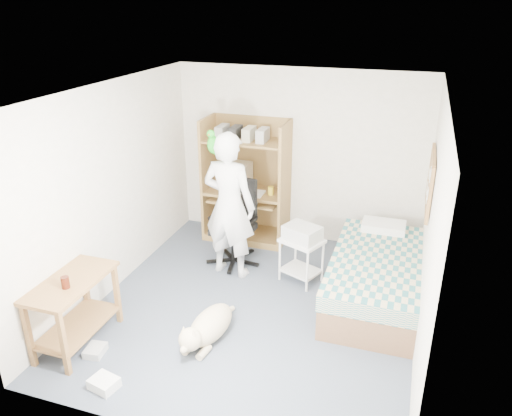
# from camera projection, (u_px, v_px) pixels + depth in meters

# --- Properties ---
(floor) EXTENTS (4.00, 4.00, 0.00)m
(floor) POSITION_uv_depth(u_px,v_px,m) (255.00, 306.00, 5.87)
(floor) COLOR #44505D
(floor) RESTS_ON ground
(wall_back) EXTENTS (3.60, 0.02, 2.50)m
(wall_back) POSITION_uv_depth(u_px,v_px,m) (299.00, 157.00, 7.13)
(wall_back) COLOR beige
(wall_back) RESTS_ON floor
(wall_right) EXTENTS (0.02, 4.00, 2.50)m
(wall_right) POSITION_uv_depth(u_px,v_px,m) (430.00, 231.00, 4.87)
(wall_right) COLOR beige
(wall_right) RESTS_ON floor
(wall_left) EXTENTS (0.02, 4.00, 2.50)m
(wall_left) POSITION_uv_depth(u_px,v_px,m) (111.00, 190.00, 5.90)
(wall_left) COLOR beige
(wall_left) RESTS_ON floor
(ceiling) EXTENTS (3.60, 4.00, 0.02)m
(ceiling) POSITION_uv_depth(u_px,v_px,m) (255.00, 92.00, 4.90)
(ceiling) COLOR white
(ceiling) RESTS_ON wall_back
(computer_hutch) EXTENTS (1.20, 0.63, 1.80)m
(computer_hutch) POSITION_uv_depth(u_px,v_px,m) (247.00, 186.00, 7.27)
(computer_hutch) COLOR brown
(computer_hutch) RESTS_ON floor
(bed) EXTENTS (1.02, 2.02, 0.66)m
(bed) POSITION_uv_depth(u_px,v_px,m) (375.00, 277.00, 5.92)
(bed) COLOR brown
(bed) RESTS_ON floor
(side_desk) EXTENTS (0.50, 1.00, 0.75)m
(side_desk) POSITION_uv_depth(u_px,v_px,m) (74.00, 302.00, 5.07)
(side_desk) COLOR brown
(side_desk) RESTS_ON floor
(corkboard) EXTENTS (0.04, 0.94, 0.66)m
(corkboard) POSITION_uv_depth(u_px,v_px,m) (430.00, 182.00, 5.58)
(corkboard) COLOR olive
(corkboard) RESTS_ON wall_right
(office_chair) EXTENTS (0.64, 0.64, 1.14)m
(office_chair) POSITION_uv_depth(u_px,v_px,m) (235.00, 234.00, 6.74)
(office_chair) COLOR black
(office_chair) RESTS_ON floor
(person) EXTENTS (0.74, 0.54, 1.90)m
(person) POSITION_uv_depth(u_px,v_px,m) (229.00, 206.00, 6.24)
(person) COLOR white
(person) RESTS_ON floor
(parrot) EXTENTS (0.14, 0.24, 0.38)m
(parrot) POSITION_uv_depth(u_px,v_px,m) (213.00, 143.00, 6.01)
(parrot) COLOR #148713
(parrot) RESTS_ON person
(dog) EXTENTS (0.43, 1.04, 0.39)m
(dog) POSITION_uv_depth(u_px,v_px,m) (208.00, 327.00, 5.23)
(dog) COLOR beige
(dog) RESTS_ON floor
(printer_cart) EXTENTS (0.60, 0.55, 0.58)m
(printer_cart) POSITION_uv_depth(u_px,v_px,m) (301.00, 254.00, 6.26)
(printer_cart) COLOR white
(printer_cart) RESTS_ON floor
(printer) EXTENTS (0.51, 0.46, 0.18)m
(printer) POSITION_uv_depth(u_px,v_px,m) (302.00, 233.00, 6.15)
(printer) COLOR #B5B5B0
(printer) RESTS_ON printer_cart
(crt_monitor) EXTENTS (0.39, 0.41, 0.37)m
(crt_monitor) POSITION_uv_depth(u_px,v_px,m) (236.00, 176.00, 7.28)
(crt_monitor) COLOR beige
(crt_monitor) RESTS_ON computer_hutch
(keyboard) EXTENTS (0.47, 0.22, 0.03)m
(keyboard) POSITION_uv_depth(u_px,v_px,m) (244.00, 199.00, 7.19)
(keyboard) COLOR beige
(keyboard) RESTS_ON computer_hutch
(pencil_cup) EXTENTS (0.08, 0.08, 0.12)m
(pencil_cup) POSITION_uv_depth(u_px,v_px,m) (271.00, 191.00, 7.08)
(pencil_cup) COLOR yellow
(pencil_cup) RESTS_ON computer_hutch
(drink_glass) EXTENTS (0.08, 0.08, 0.12)m
(drink_glass) POSITION_uv_depth(u_px,v_px,m) (65.00, 282.00, 4.83)
(drink_glass) COLOR #3B1309
(drink_glass) RESTS_ON side_desk
(floor_box_a) EXTENTS (0.29, 0.25, 0.10)m
(floor_box_a) POSITION_uv_depth(u_px,v_px,m) (104.00, 383.00, 4.63)
(floor_box_a) COLOR white
(floor_box_a) RESTS_ON floor
(floor_box_b) EXTENTS (0.21, 0.24, 0.08)m
(floor_box_b) POSITION_uv_depth(u_px,v_px,m) (95.00, 351.00, 5.07)
(floor_box_b) COLOR #BABBB5
(floor_box_b) RESTS_ON floor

